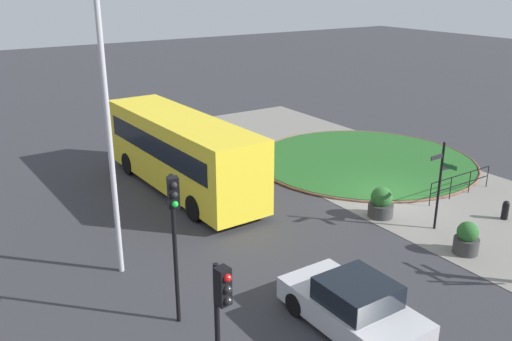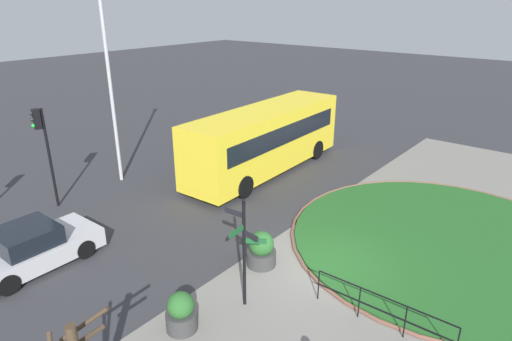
{
  "view_description": "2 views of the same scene",
  "coord_description": "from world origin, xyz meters",
  "px_view_note": "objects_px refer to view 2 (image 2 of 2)",
  "views": [
    {
      "loc": [
        -14.53,
        15.91,
        8.59
      ],
      "look_at": [
        3.37,
        4.28,
        0.99
      ],
      "focal_mm": 38.37,
      "sensor_mm": 36.0,
      "label": 1
    },
    {
      "loc": [
        -10.7,
        -5.82,
        8.0
      ],
      "look_at": [
        2.05,
        4.53,
        1.57
      ],
      "focal_mm": 30.75,
      "sensor_mm": 36.0,
      "label": 2
    }
  ],
  "objects_px": {
    "traffic_light_near": "(42,137)",
    "lamppost_tall": "(110,81)",
    "signpost_directional": "(244,247)",
    "planter_kerbside": "(181,313)",
    "bus_yellow": "(266,138)",
    "planter_near_signpost": "(261,250)",
    "car_far_lane": "(32,248)"
  },
  "relations": [
    {
      "from": "signpost_directional",
      "to": "planter_kerbside",
      "type": "height_order",
      "value": "signpost_directional"
    },
    {
      "from": "bus_yellow",
      "to": "planter_kerbside",
      "type": "height_order",
      "value": "bus_yellow"
    },
    {
      "from": "lamppost_tall",
      "to": "car_far_lane",
      "type": "bearing_deg",
      "value": -146.58
    },
    {
      "from": "car_far_lane",
      "to": "traffic_light_near",
      "type": "bearing_deg",
      "value": 54.06
    },
    {
      "from": "planter_near_signpost",
      "to": "signpost_directional",
      "type": "bearing_deg",
      "value": -154.64
    },
    {
      "from": "car_far_lane",
      "to": "planter_near_signpost",
      "type": "xyz_separation_m",
      "value": [
        4.61,
        -5.64,
        -0.1
      ]
    },
    {
      "from": "signpost_directional",
      "to": "traffic_light_near",
      "type": "height_order",
      "value": "traffic_light_near"
    },
    {
      "from": "car_far_lane",
      "to": "planter_kerbside",
      "type": "height_order",
      "value": "car_far_lane"
    },
    {
      "from": "lamppost_tall",
      "to": "planter_near_signpost",
      "type": "height_order",
      "value": "lamppost_tall"
    },
    {
      "from": "planter_near_signpost",
      "to": "planter_kerbside",
      "type": "relative_size",
      "value": 1.07
    },
    {
      "from": "bus_yellow",
      "to": "planter_near_signpost",
      "type": "height_order",
      "value": "bus_yellow"
    },
    {
      "from": "signpost_directional",
      "to": "car_far_lane",
      "type": "height_order",
      "value": "signpost_directional"
    },
    {
      "from": "signpost_directional",
      "to": "bus_yellow",
      "type": "relative_size",
      "value": 0.33
    },
    {
      "from": "car_far_lane",
      "to": "traffic_light_near",
      "type": "height_order",
      "value": "traffic_light_near"
    },
    {
      "from": "traffic_light_near",
      "to": "planter_kerbside",
      "type": "bearing_deg",
      "value": 94.65
    },
    {
      "from": "signpost_directional",
      "to": "lamppost_tall",
      "type": "xyz_separation_m",
      "value": [
        3.29,
        10.51,
        2.8
      ]
    },
    {
      "from": "traffic_light_near",
      "to": "lamppost_tall",
      "type": "bearing_deg",
      "value": -160.62
    },
    {
      "from": "signpost_directional",
      "to": "planter_kerbside",
      "type": "bearing_deg",
      "value": 160.25
    },
    {
      "from": "car_far_lane",
      "to": "lamppost_tall",
      "type": "height_order",
      "value": "lamppost_tall"
    },
    {
      "from": "lamppost_tall",
      "to": "planter_near_signpost",
      "type": "distance_m",
      "value": 10.59
    },
    {
      "from": "signpost_directional",
      "to": "lamppost_tall",
      "type": "distance_m",
      "value": 11.37
    },
    {
      "from": "car_far_lane",
      "to": "bus_yellow",
      "type": "bearing_deg",
      "value": -3.99
    },
    {
      "from": "lamppost_tall",
      "to": "planter_kerbside",
      "type": "distance_m",
      "value": 11.86
    },
    {
      "from": "traffic_light_near",
      "to": "lamppost_tall",
      "type": "xyz_separation_m",
      "value": [
        3.47,
        0.32,
        1.67
      ]
    },
    {
      "from": "traffic_light_near",
      "to": "car_far_lane",
      "type": "bearing_deg",
      "value": 68.99
    },
    {
      "from": "bus_yellow",
      "to": "lamppost_tall",
      "type": "distance_m",
      "value": 7.58
    },
    {
      "from": "car_far_lane",
      "to": "planter_near_signpost",
      "type": "distance_m",
      "value": 7.28
    },
    {
      "from": "bus_yellow",
      "to": "planter_near_signpost",
      "type": "bearing_deg",
      "value": -145.03
    },
    {
      "from": "planter_near_signpost",
      "to": "planter_kerbside",
      "type": "height_order",
      "value": "planter_near_signpost"
    },
    {
      "from": "bus_yellow",
      "to": "planter_near_signpost",
      "type": "relative_size",
      "value": 8.27
    },
    {
      "from": "car_far_lane",
      "to": "planter_kerbside",
      "type": "distance_m",
      "value": 5.97
    },
    {
      "from": "planter_near_signpost",
      "to": "planter_kerbside",
      "type": "distance_m",
      "value": 3.62
    }
  ]
}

